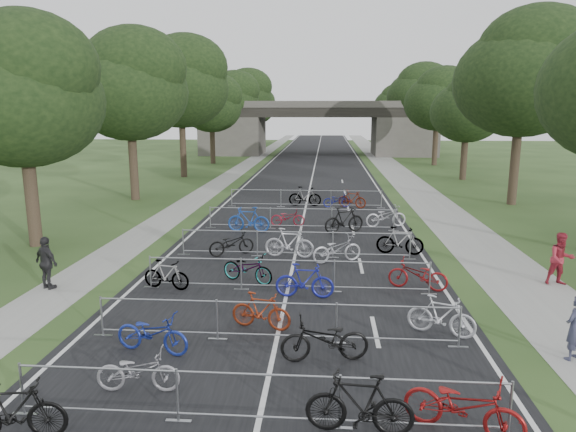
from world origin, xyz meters
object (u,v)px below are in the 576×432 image
Objects in this scene: pedestrian_b at (561,259)px; pedestrian_c at (47,263)px; overpass_bridge at (318,128)px; pedestrian_a at (575,328)px.

pedestrian_b is 17.24m from pedestrian_c.
overpass_bridge is 17.37× the size of pedestrian_c.
overpass_bridge is 55.03m from pedestrian_c.
pedestrian_c is (-7.96, -54.39, -2.64)m from overpass_bridge.
pedestrian_c is (-17.16, -1.68, -0.01)m from pedestrian_b.
pedestrian_b is 1.02× the size of pedestrian_c.
pedestrian_b is at bearing -147.51° from pedestrian_a.
pedestrian_c is at bearing -98.33° from overpass_bridge.
pedestrian_b reaches higher than pedestrian_a.
pedestrian_c is at bearing -178.01° from pedestrian_b.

